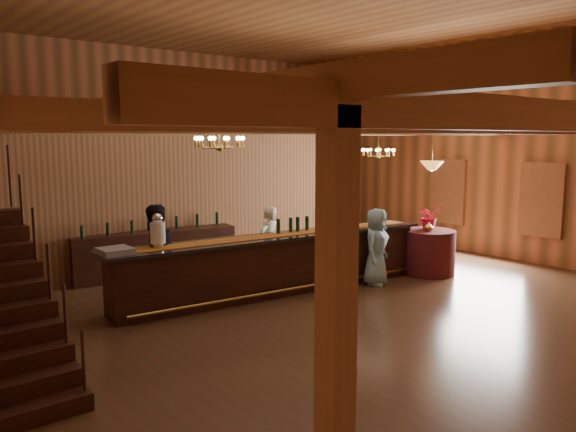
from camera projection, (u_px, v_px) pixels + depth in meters
floor at (306, 293)px, 10.96m from camera, size 14.00×14.00×0.00m
wall_back at (146, 147)px, 15.97m from camera, size 12.00×0.10×5.50m
wall_right at (484, 148)px, 14.31m from camera, size 0.10×14.00×5.50m
beam_grid at (290, 125)px, 10.90m from camera, size 11.90×13.90×0.39m
support_posts at (324, 214)px, 10.35m from camera, size 9.20×10.20×3.20m
partition_wall at (193, 200)px, 13.13m from camera, size 9.00×0.18×3.10m
window_right_front at (542, 200)px, 13.22m from camera, size 0.12×1.05×1.75m
window_right_back at (448, 192)px, 15.22m from camera, size 0.12×1.05×1.75m
staircase at (9, 303)px, 6.86m from camera, size 1.00×2.80×2.00m
backroom_boxes at (163, 231)px, 14.94m from camera, size 4.10×0.60×1.10m
tasting_bar at (277, 264)px, 10.89m from camera, size 6.85×1.55×1.15m
beverage_dispenser at (158, 231)px, 9.55m from camera, size 0.26×0.26×0.60m
glass_rack_tray at (115, 251)px, 9.08m from camera, size 0.50×0.50×0.10m
raffle_drum at (379, 217)px, 12.13m from camera, size 0.34×0.24×0.30m
bar_bottle_0 at (278, 226)px, 10.97m from camera, size 0.07×0.07×0.30m
bar_bottle_1 at (291, 225)px, 11.12m from camera, size 0.07×0.07×0.30m
bar_bottle_2 at (298, 224)px, 11.21m from camera, size 0.07×0.07×0.30m
bar_bottle_3 at (307, 223)px, 11.33m from camera, size 0.07×0.07×0.30m
backbar_shelf at (156, 253)px, 12.24m from camera, size 3.59×1.06×1.00m
round_table at (429, 252)px, 12.42m from camera, size 1.13×1.13×0.98m
chandelier_left at (219, 142)px, 9.12m from camera, size 0.80×0.80×0.42m
chandelier_right at (378, 152)px, 13.55m from camera, size 0.80×0.80×0.70m
pendant_lamp at (432, 166)px, 12.16m from camera, size 0.52×0.52×0.90m
bartender at (268, 244)px, 11.74m from camera, size 0.66×0.52×1.59m
staff_second at (154, 256)px, 9.93m from camera, size 0.97×0.79×1.84m
guest at (376, 247)px, 11.46m from camera, size 0.91×0.76×1.58m
floor_plant at (267, 231)px, 14.79m from camera, size 0.72×0.64×1.12m
table_flowers at (429, 216)px, 12.50m from camera, size 0.61×0.57×0.57m
table_vase at (429, 224)px, 12.21m from camera, size 0.17×0.17×0.32m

